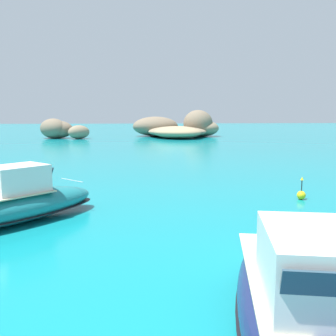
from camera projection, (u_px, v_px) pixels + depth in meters
name	position (u px, v px, depth m)	size (l,w,h in m)	color
ground_plane	(295.00, 282.00, 12.59)	(400.00, 400.00, 0.00)	#0F7F89
islet_large	(179.00, 128.00, 90.17)	(21.97, 22.66, 6.37)	#756651
islet_small	(59.00, 129.00, 84.55)	(13.30, 10.08, 4.44)	#756651
motorboat_teal	(11.00, 204.00, 19.15)	(9.14, 9.16, 2.93)	#19727A
motorboat_navy	(309.00, 314.00, 8.55)	(5.43, 11.17, 3.16)	navy
channel_buoy	(301.00, 194.00, 24.58)	(0.56, 0.56, 1.48)	yellow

